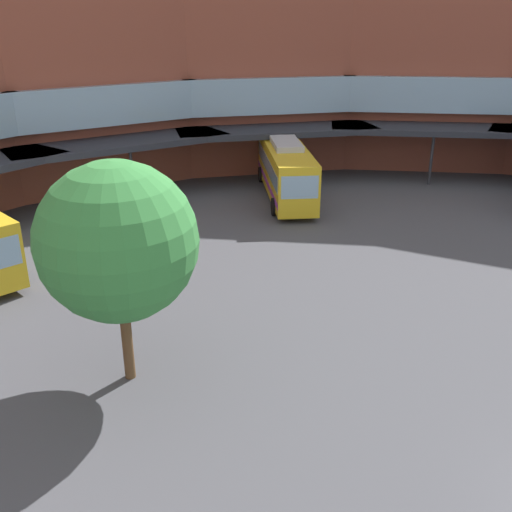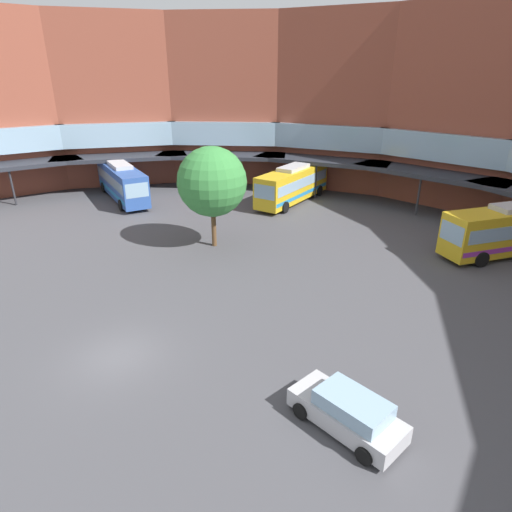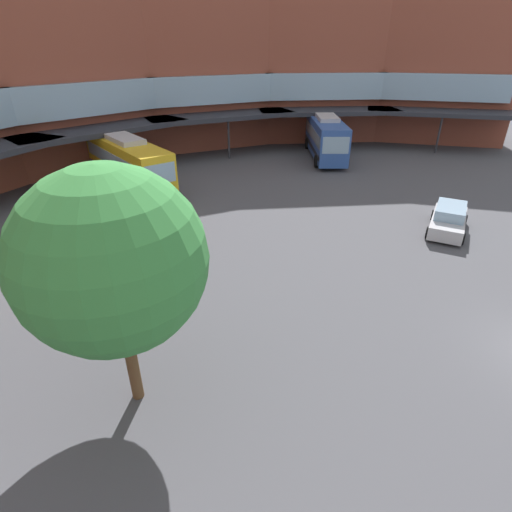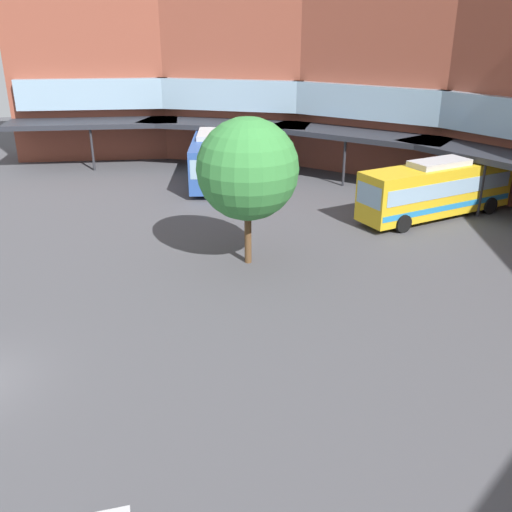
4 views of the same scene
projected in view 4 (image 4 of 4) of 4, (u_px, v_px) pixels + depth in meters
name	position (u px, v px, depth m)	size (l,w,h in m)	color
bus_1	(210.00, 156.00, 44.49)	(11.88, 5.47, 3.78)	#2D519E
bus_3	(436.00, 189.00, 36.01)	(4.58, 11.13, 3.72)	gold
plaza_tree	(248.00, 169.00, 28.02)	(5.11, 5.11, 7.54)	brown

